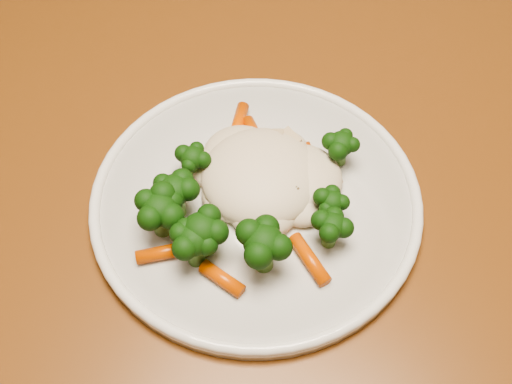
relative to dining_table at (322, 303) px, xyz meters
The scene contains 3 objects.
dining_table is the anchor object (origin of this frame).
plate 0.13m from the dining_table, 160.00° to the left, with size 0.29×0.29×0.01m, color white.
meal 0.15m from the dining_table, 168.85° to the left, with size 0.18×0.20×0.05m.
Camera 1 is at (0.21, -0.21, 1.23)m, focal length 45.00 mm.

